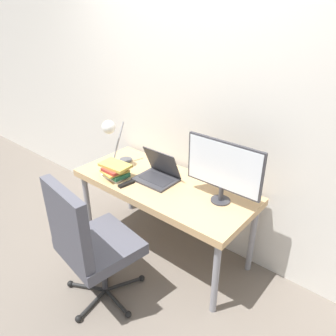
% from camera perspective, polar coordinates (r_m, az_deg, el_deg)
% --- Properties ---
extents(ground_plane, '(12.00, 12.00, 0.00)m').
position_cam_1_polar(ground_plane, '(2.95, -5.16, -17.17)').
color(ground_plane, '#70665B').
extents(wall_back, '(8.00, 0.05, 2.60)m').
position_cam_1_polar(wall_back, '(2.77, 4.59, 11.34)').
color(wall_back, silver).
rests_on(wall_back, ground_plane).
extents(desk, '(1.55, 0.67, 0.71)m').
position_cam_1_polar(desk, '(2.74, -0.82, -3.78)').
color(desk, tan).
rests_on(desk, ground_plane).
extents(laptop, '(0.33, 0.26, 0.26)m').
position_cam_1_polar(laptop, '(2.74, -1.75, -1.01)').
color(laptop, '#38383D').
rests_on(laptop, desk).
extents(monitor, '(0.61, 0.15, 0.48)m').
position_cam_1_polar(monitor, '(2.37, 9.63, 0.03)').
color(monitor, '#333338').
rests_on(monitor, desk).
extents(desk_lamp, '(0.12, 0.29, 0.44)m').
position_cam_1_polar(desk_lamp, '(2.89, -9.85, 6.17)').
color(desk_lamp, '#4C4C51').
rests_on(desk_lamp, desk).
extents(office_chair, '(0.61, 0.62, 1.03)m').
position_cam_1_polar(office_chair, '(2.39, -13.76, -12.11)').
color(office_chair, black).
rests_on(office_chair, ground_plane).
extents(book_stack, '(0.27, 0.23, 0.12)m').
position_cam_1_polar(book_stack, '(2.81, -9.22, -0.42)').
color(book_stack, silver).
rests_on(book_stack, desk).
extents(tv_remote, '(0.06, 0.15, 0.02)m').
position_cam_1_polar(tv_remote, '(2.70, -7.28, -2.76)').
color(tv_remote, black).
rests_on(tv_remote, desk).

